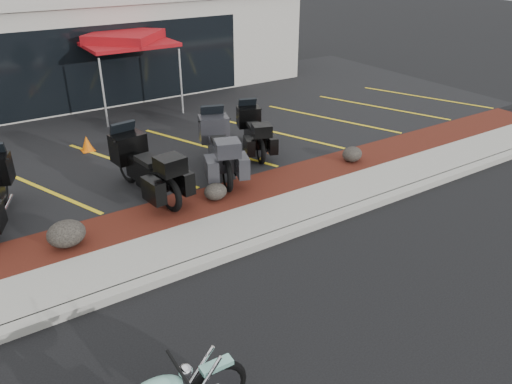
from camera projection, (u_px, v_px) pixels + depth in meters
ground at (248, 286)px, 8.31m from camera, size 90.00×90.00×0.00m
curb at (221, 257)px, 8.95m from camera, size 24.00×0.25×0.15m
sidewalk at (203, 239)px, 9.48m from camera, size 24.00×1.20×0.15m
mulch_bed at (176, 213)px, 10.37m from camera, size 24.00×1.20×0.16m
upper_lot at (97, 137)px, 14.42m from camera, size 26.00×9.60×0.15m
dealership_building at (37, 37)px, 18.24m from camera, size 18.00×8.16×4.00m
boulder_left at (66, 234)px, 9.02m from camera, size 0.69×0.58×0.49m
boulder_mid at (216, 192)px, 10.68m from camera, size 0.51×0.43×0.36m
boulder_right at (352, 154)px, 12.54m from camera, size 0.53×0.44×0.38m
hero_cruiser at (217, 381)px, 5.86m from camera, size 2.94×0.80×1.03m
touring_black_mid at (126, 153)px, 11.23m from camera, size 1.29×2.61×1.46m
touring_grey at (213, 133)px, 12.39m from camera, size 1.70×2.66×1.45m
touring_black_rear at (248, 120)px, 13.58m from camera, size 1.49×2.28×1.24m
traffic_cone at (87, 143)px, 13.20m from camera, size 0.41×0.41×0.40m
popup_canopy at (125, 40)px, 15.51m from camera, size 2.98×2.98×2.47m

